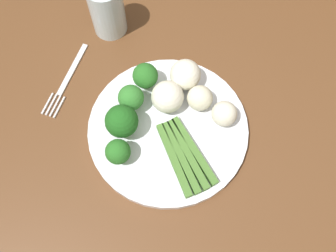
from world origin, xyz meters
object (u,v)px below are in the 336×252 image
Objects in this scene: broccoli_right at (131,98)px; water_glass at (107,9)px; plate at (168,129)px; chair at (300,8)px; cauliflower_near_fork at (185,75)px; cauliflower_back_right at (200,98)px; broccoli_outer_edge at (145,76)px; broccoli_near_center at (122,122)px; cauliflower_back at (224,114)px; dining_table at (185,134)px; asparagus_bundle at (184,155)px; fork at (67,80)px; broccoli_front_left at (118,152)px; cauliflower_front at (167,97)px.

broccoli_right is 0.19m from water_glass.
broccoli_right is at bearing 132.47° from water_glass.
chair is at bearing -101.07° from plate.
cauliflower_back_right is at bearing 146.08° from cauliflower_near_fork.
broccoli_outer_edge and cauliflower_near_fork have the same top height.
water_glass reaches higher than broccoli_right.
broccoli_near_center is 0.17m from cauliflower_back.
asparagus_bundle reaches higher than dining_table.
water_glass is at bearing -53.55° from broccoli_near_center.
water_glass is at bearing 167.89° from fork.
fork is at bearing 9.84° from cauliflower_back.
dining_table is 0.16m from asparagus_bundle.
plate is at bearing -118.43° from broccoli_front_left.
dining_table is at bearing 8.11° from cauliflower_back.
asparagus_bundle is 2.39× the size of cauliflower_front.
cauliflower_front is (0.07, -0.08, 0.02)m from asparagus_bundle.
broccoli_near_center is (0.08, 0.09, 0.16)m from dining_table.
dining_table is 0.63m from chair.
chair is at bearing -100.47° from dining_table.
broccoli_near_center is at bearing 68.78° from cauliflower_near_fork.
broccoli_front_left is 0.13m from cauliflower_front.
broccoli_outer_edge is at bearing -18.69° from cauliflower_front.
asparagus_bundle is 3.05× the size of cauliflower_back.
cauliflower_front is 0.10m from cauliflower_back.
cauliflower_near_fork is (-0.05, -0.13, -0.01)m from broccoli_near_center.
water_glass reaches higher than fork.
plate is at bearing 143.77° from water_glass.
water_glass is (0.13, -0.14, 0.01)m from broccoli_right.
plate is 0.22m from fork.
broccoli_front_left reaches higher than asparagus_bundle.
asparagus_bundle is at bearing 115.26° from cauliflower_near_fork.
cauliflower_back_right is 0.25m from water_glass.
asparagus_bundle is at bearing 142.61° from broccoli_outer_edge.
chair is (-0.11, -0.60, -0.17)m from dining_table.
broccoli_right is at bearing -6.03° from plate.
fork is at bearing -150.33° from asparagus_bundle.
broccoli_outer_edge reaches higher than fork.
broccoli_front_left is 0.93× the size of broccoli_right.
plate is 0.10m from cauliflower_near_fork.
plate reaches higher than dining_table.
cauliflower_front reaches higher than fork.
water_glass reaches higher than cauliflower_back_right.
asparagus_bundle is (0.08, 0.69, 0.30)m from chair.
plate is 4.12× the size of broccoli_near_center.
chair is at bearing 122.00° from asparagus_bundle.
water_glass reaches higher than chair.
chair is at bearing -104.12° from cauliflower_near_fork.
broccoli_outer_edge is 0.10m from cauliflower_back_right.
cauliflower_near_fork is at bearing -82.25° from plate.
broccoli_right is (0.03, -0.09, 0.00)m from broccoli_front_left.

